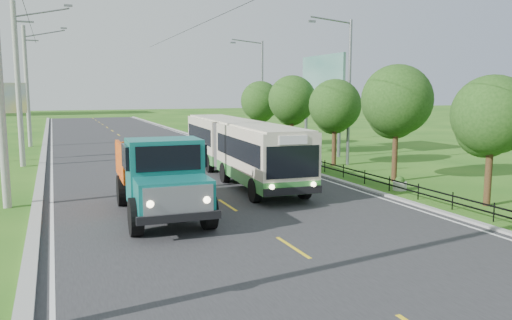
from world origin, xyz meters
TOP-DOWN VIEW (x-y plane):
  - ground at (0.00, 0.00)m, footprint 240.00×240.00m
  - road at (0.00, 20.00)m, footprint 14.00×120.00m
  - curb_left at (-7.20, 20.00)m, footprint 0.40×120.00m
  - curb_right at (7.15, 20.00)m, footprint 0.30×120.00m
  - edge_line_left at (-6.65, 20.00)m, footprint 0.12×120.00m
  - edge_line_right at (6.65, 20.00)m, footprint 0.12×120.00m
  - centre_dash at (0.00, 0.00)m, footprint 0.12×2.20m
  - railing_right at (8.00, 14.00)m, footprint 0.04×40.00m
  - pole_near at (-8.26, 9.00)m, footprint 3.51×0.32m
  - pole_mid at (-8.26, 21.00)m, footprint 3.51×0.32m
  - pole_far at (-8.26, 33.00)m, footprint 3.51×0.32m
  - tree_second at (9.86, 2.14)m, footprint 3.18×3.26m
  - tree_third at (9.86, 8.14)m, footprint 3.60×3.62m
  - tree_fourth at (9.86, 14.14)m, footprint 3.24×3.31m
  - tree_fifth at (9.86, 20.14)m, footprint 3.48×3.52m
  - tree_back at (9.86, 26.14)m, footprint 3.30×3.36m
  - streetlight_mid at (10.64, 14.00)m, footprint 3.02×0.20m
  - streetlight_far at (10.64, 28.00)m, footprint 3.02×0.20m
  - planter_near at (8.60, 6.00)m, footprint 0.64×0.64m
  - planter_mid at (8.60, 14.00)m, footprint 0.64×0.64m
  - planter_far at (8.60, 22.00)m, footprint 0.64×0.64m
  - billboard_left at (-9.50, 24.00)m, footprint 3.00×0.20m
  - billboard_right at (12.30, 20.00)m, footprint 0.24×6.00m
  - bus at (2.78, 12.32)m, footprint 3.48×15.59m
  - dump_truck at (-2.84, 5.43)m, footprint 3.02×7.19m

SIDE VIEW (x-z plane):
  - ground at x=0.00m, z-range 0.00..0.00m
  - road at x=0.00m, z-range 0.00..0.02m
  - edge_line_left at x=-6.65m, z-range 0.02..0.02m
  - edge_line_right at x=6.65m, z-range 0.02..0.02m
  - centre_dash at x=0.00m, z-range 0.02..0.02m
  - curb_right at x=7.15m, z-range 0.00..0.10m
  - curb_left at x=-7.20m, z-range 0.00..0.15m
  - planter_near at x=8.60m, z-range -0.05..0.62m
  - planter_mid at x=8.60m, z-range -0.05..0.62m
  - planter_far at x=8.60m, z-range -0.05..0.62m
  - railing_right at x=8.00m, z-range 0.00..0.60m
  - dump_truck at x=-2.84m, z-range 0.20..3.17m
  - bus at x=2.78m, z-range 0.30..3.29m
  - tree_second at x=9.86m, z-range 0.87..6.17m
  - tree_fourth at x=9.86m, z-range 0.89..6.29m
  - tree_back at x=9.86m, z-range 0.90..6.40m
  - tree_fifth at x=9.86m, z-range 0.95..6.75m
  - billboard_left at x=-9.50m, z-range 1.27..6.47m
  - tree_third at x=9.86m, z-range 0.99..6.99m
  - streetlight_mid at x=10.64m, z-range 0.37..9.44m
  - streetlight_far at x=10.64m, z-range 0.37..9.44m
  - pole_near at x=-8.26m, z-range 0.09..10.09m
  - pole_mid at x=-8.26m, z-range 0.09..10.09m
  - pole_far at x=-8.26m, z-range 0.09..10.09m
  - billboard_right at x=12.30m, z-range 1.69..8.99m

